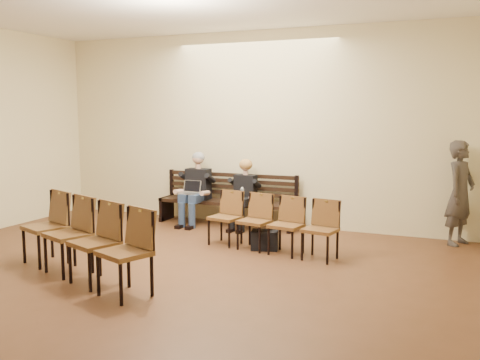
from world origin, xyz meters
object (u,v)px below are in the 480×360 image
object	(u,v)px
chair_row_back	(81,239)
passerby	(461,185)
chair_row_front	(270,224)
water_bottle	(242,200)
bench	(227,213)
seated_woman	(243,198)
seated_man	(196,189)
bag	(265,240)
laptop	(189,194)

from	to	relation	value
chair_row_back	passerby	bearing A→B (deg)	61.45
chair_row_front	water_bottle	bearing A→B (deg)	140.27
bench	seated_woman	world-z (taller)	seated_woman
seated_woman	chair_row_front	size ratio (longest dim) A/B	0.53
bench	seated_man	size ratio (longest dim) A/B	2.01
seated_woman	water_bottle	world-z (taller)	seated_woman
bench	seated_woman	xyz separation A→B (m)	(0.38, -0.12, 0.32)
bag	chair_row_front	xyz separation A→B (m)	(0.11, -0.07, 0.27)
bench	passerby	xyz separation A→B (m)	(3.92, 0.10, 0.71)
laptop	chair_row_back	bearing A→B (deg)	-72.69
bench	bag	xyz separation A→B (m)	(1.25, -1.37, -0.08)
chair_row_front	chair_row_back	distance (m)	2.73
water_bottle	seated_man	bearing A→B (deg)	163.99
seated_woman	chair_row_back	xyz separation A→B (m)	(-0.76, -3.43, -0.05)
seated_man	chair_row_back	bearing A→B (deg)	-86.99
bench	laptop	xyz separation A→B (m)	(-0.61, -0.31, 0.35)
bench	chair_row_back	distance (m)	3.58
water_bottle	bench	bearing A→B (deg)	139.15
passerby	chair_row_back	world-z (taller)	passerby
seated_woman	bag	xyz separation A→B (m)	(0.86, -1.25, -0.40)
water_bottle	bag	world-z (taller)	water_bottle
laptop	water_bottle	distance (m)	1.10
water_bottle	chair_row_back	distance (m)	3.25
water_bottle	bag	distance (m)	1.28
seated_woman	chair_row_back	distance (m)	3.52
laptop	passerby	xyz separation A→B (m)	(4.53, 0.41, 0.36)
seated_man	water_bottle	world-z (taller)	seated_man
laptop	seated_woman	bearing A→B (deg)	24.36
seated_man	bag	size ratio (longest dim) A/B	3.27
bench	bag	world-z (taller)	bench
seated_man	water_bottle	size ratio (longest dim) A/B	5.87
bench	passerby	world-z (taller)	passerby
water_bottle	chair_row_back	world-z (taller)	chair_row_back
bench	chair_row_back	bearing A→B (deg)	-96.10
laptop	passerby	size ratio (longest dim) A/B	0.18
chair_row_back	seated_woman	bearing A→B (deg)	98.58
bag	water_bottle	bearing A→B (deg)	128.77
seated_man	chair_row_front	size ratio (longest dim) A/B	0.63
seated_man	chair_row_back	xyz separation A→B (m)	(0.18, -3.43, -0.15)
seated_woman	passerby	xyz separation A→B (m)	(3.54, 0.22, 0.39)
bag	passerby	size ratio (longest dim) A/B	0.21
bag	laptop	bearing A→B (deg)	150.44
chair_row_front	seated_man	bearing A→B (deg)	155.26
chair_row_front	seated_woman	bearing A→B (deg)	136.20
seated_man	bag	distance (m)	2.25
water_bottle	passerby	size ratio (longest dim) A/B	0.12
bench	seated_man	distance (m)	0.71
laptop	bag	distance (m)	2.18
seated_woman	bag	bearing A→B (deg)	-55.32
bag	chair_row_back	xyz separation A→B (m)	(-1.63, -2.18, 0.35)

